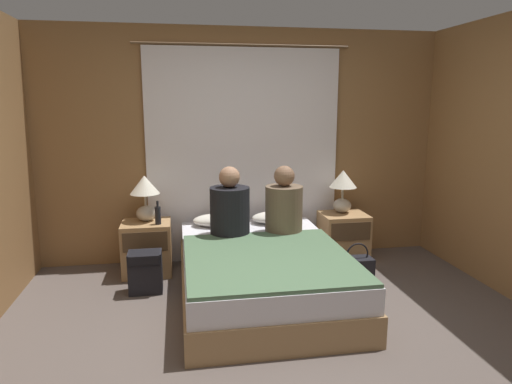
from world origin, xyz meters
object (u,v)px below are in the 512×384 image
(nightstand_left, at_px, (147,248))
(person_left_in_bed, at_px, (230,208))
(lamp_left, at_px, (145,192))
(handbag_on_floor, at_px, (357,267))
(bed, at_px, (262,273))
(pillow_right, at_px, (276,217))
(beer_bottle_on_left_stand, at_px, (158,215))
(pillow_left, at_px, (218,220))
(nightstand_right, at_px, (343,238))
(backpack_on_floor, at_px, (145,270))
(lamp_right, at_px, (343,186))
(person_right_in_bed, at_px, (284,206))

(nightstand_left, bearing_deg, person_left_in_bed, -20.95)
(lamp_left, xyz_separation_m, handbag_on_floor, (2.07, -0.54, -0.72))
(bed, xyz_separation_m, pillow_right, (0.31, 0.84, 0.29))
(beer_bottle_on_left_stand, distance_m, handbag_on_floor, 2.05)
(pillow_left, distance_m, person_left_in_bed, 0.44)
(pillow_right, distance_m, person_left_in_bed, 0.70)
(beer_bottle_on_left_stand, bearing_deg, bed, -36.45)
(nightstand_right, height_order, pillow_left, pillow_left)
(pillow_right, xyz_separation_m, beer_bottle_on_left_stand, (-1.23, -0.16, 0.12))
(nightstand_left, relative_size, pillow_right, 1.02)
(nightstand_left, relative_size, lamp_left, 1.15)
(pillow_left, bearing_deg, person_left_in_bed, -78.05)
(bed, xyz_separation_m, pillow_left, (-0.31, 0.84, 0.29))
(beer_bottle_on_left_stand, height_order, backpack_on_floor, beer_bottle_on_left_stand)
(nightstand_left, relative_size, pillow_left, 1.02)
(pillow_left, bearing_deg, beer_bottle_on_left_stand, -165.56)
(nightstand_right, distance_m, beer_bottle_on_left_stand, 2.00)
(beer_bottle_on_left_stand, bearing_deg, nightstand_left, 144.91)
(bed, height_order, backpack_on_floor, bed)
(pillow_right, distance_m, beer_bottle_on_left_stand, 1.25)
(handbag_on_floor, bearing_deg, pillow_right, 142.82)
(backpack_on_floor, bearing_deg, lamp_left, 91.12)
(nightstand_left, bearing_deg, nightstand_right, 0.00)
(beer_bottle_on_left_stand, relative_size, handbag_on_floor, 0.66)
(nightstand_left, height_order, person_left_in_bed, person_left_in_bed)
(pillow_right, bearing_deg, nightstand_right, -5.31)
(nightstand_right, relative_size, backpack_on_floor, 1.40)
(person_left_in_bed, relative_size, beer_bottle_on_left_stand, 2.87)
(pillow_left, relative_size, handbag_on_floor, 1.47)
(lamp_right, bearing_deg, pillow_left, -179.97)
(bed, xyz_separation_m, nightstand_right, (1.05, 0.77, 0.05))
(nightstand_right, distance_m, person_left_in_bed, 1.39)
(person_left_in_bed, height_order, person_right_in_bed, person_left_in_bed)
(bed, distance_m, pillow_right, 0.94)
(person_right_in_bed, xyz_separation_m, backpack_on_floor, (-1.34, -0.17, -0.51))
(backpack_on_floor, bearing_deg, pillow_right, 22.26)
(lamp_right, bearing_deg, beer_bottle_on_left_stand, -175.42)
(bed, relative_size, pillow_right, 3.94)
(nightstand_left, relative_size, beer_bottle_on_left_stand, 2.28)
(nightstand_right, bearing_deg, person_left_in_bed, -166.26)
(lamp_left, distance_m, beer_bottle_on_left_stand, 0.28)
(person_right_in_bed, bearing_deg, lamp_right, 27.15)
(pillow_right, bearing_deg, beer_bottle_on_left_stand, -172.74)
(bed, distance_m, beer_bottle_on_left_stand, 1.21)
(nightstand_right, xyz_separation_m, beer_bottle_on_left_stand, (-1.97, -0.09, 0.36))
(lamp_right, bearing_deg, nightstand_left, -178.11)
(nightstand_right, xyz_separation_m, person_left_in_bed, (-1.28, -0.31, 0.46))
(person_left_in_bed, bearing_deg, nightstand_right, 13.74)
(nightstand_right, distance_m, person_right_in_bed, 0.93)
(lamp_left, relative_size, person_right_in_bed, 0.70)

